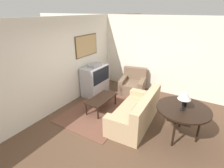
{
  "coord_description": "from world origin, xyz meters",
  "views": [
    {
      "loc": [
        -3.46,
        -1.75,
        2.86
      ],
      "look_at": [
        0.77,
        0.79,
        0.75
      ],
      "focal_mm": 28.0,
      "sensor_mm": 36.0,
      "label": 1
    }
  ],
  "objects_px": {
    "console_table": "(183,111)",
    "mantel_clock": "(185,101)",
    "table_lamp": "(185,95)",
    "coffee_table": "(101,99)",
    "armchair": "(133,85)",
    "tv": "(95,80)",
    "couch": "(136,113)"
  },
  "relations": [
    {
      "from": "tv",
      "to": "coffee_table",
      "type": "distance_m",
      "value": 1.2
    },
    {
      "from": "armchair",
      "to": "mantel_clock",
      "type": "height_order",
      "value": "mantel_clock"
    },
    {
      "from": "tv",
      "to": "armchair",
      "type": "relative_size",
      "value": 1.05
    },
    {
      "from": "armchair",
      "to": "mantel_clock",
      "type": "distance_m",
      "value": 2.58
    },
    {
      "from": "couch",
      "to": "console_table",
      "type": "xyz_separation_m",
      "value": [
        0.02,
        -1.13,
        0.42
      ]
    },
    {
      "from": "tv",
      "to": "coffee_table",
      "type": "xyz_separation_m",
      "value": [
        -0.84,
        -0.84,
        -0.17
      ]
    },
    {
      "from": "coffee_table",
      "to": "table_lamp",
      "type": "distance_m",
      "value": 2.43
    },
    {
      "from": "couch",
      "to": "mantel_clock",
      "type": "xyz_separation_m",
      "value": [
        0.19,
        -1.12,
        0.58
      ]
    },
    {
      "from": "console_table",
      "to": "armchair",
      "type": "bearing_deg",
      "value": 50.29
    },
    {
      "from": "coffee_table",
      "to": "mantel_clock",
      "type": "bearing_deg",
      "value": -87.05
    },
    {
      "from": "couch",
      "to": "console_table",
      "type": "relative_size",
      "value": 1.61
    },
    {
      "from": "table_lamp",
      "to": "tv",
      "type": "bearing_deg",
      "value": 72.58
    },
    {
      "from": "console_table",
      "to": "mantel_clock",
      "type": "xyz_separation_m",
      "value": [
        0.17,
        0.01,
        0.16
      ]
    },
    {
      "from": "couch",
      "to": "table_lamp",
      "type": "xyz_separation_m",
      "value": [
        -0.07,
        -1.11,
        0.85
      ]
    },
    {
      "from": "coffee_table",
      "to": "table_lamp",
      "type": "relative_size",
      "value": 2.25
    },
    {
      "from": "mantel_clock",
      "to": "couch",
      "type": "bearing_deg",
      "value": 99.56
    },
    {
      "from": "tv",
      "to": "console_table",
      "type": "distance_m",
      "value": 3.28
    },
    {
      "from": "tv",
      "to": "console_table",
      "type": "height_order",
      "value": "tv"
    },
    {
      "from": "armchair",
      "to": "coffee_table",
      "type": "bearing_deg",
      "value": -112.12
    },
    {
      "from": "mantel_clock",
      "to": "table_lamp",
      "type": "bearing_deg",
      "value": 179.78
    },
    {
      "from": "tv",
      "to": "console_table",
      "type": "xyz_separation_m",
      "value": [
        -0.89,
        -3.15,
        0.19
      ]
    },
    {
      "from": "table_lamp",
      "to": "coffee_table",
      "type": "bearing_deg",
      "value": 86.53
    },
    {
      "from": "mantel_clock",
      "to": "coffee_table",
      "type": "bearing_deg",
      "value": 92.95
    },
    {
      "from": "tv",
      "to": "armchair",
      "type": "distance_m",
      "value": 1.4
    },
    {
      "from": "armchair",
      "to": "coffee_table",
      "type": "xyz_separation_m",
      "value": [
        -1.63,
        0.29,
        0.08
      ]
    },
    {
      "from": "console_table",
      "to": "mantel_clock",
      "type": "relative_size",
      "value": 6.71
    },
    {
      "from": "table_lamp",
      "to": "couch",
      "type": "bearing_deg",
      "value": 86.42
    },
    {
      "from": "tv",
      "to": "console_table",
      "type": "relative_size",
      "value": 0.94
    },
    {
      "from": "coffee_table",
      "to": "table_lamp",
      "type": "height_order",
      "value": "table_lamp"
    },
    {
      "from": "couch",
      "to": "tv",
      "type": "bearing_deg",
      "value": -117.49
    },
    {
      "from": "armchair",
      "to": "table_lamp",
      "type": "bearing_deg",
      "value": -53.41
    },
    {
      "from": "armchair",
      "to": "mantel_clock",
      "type": "relative_size",
      "value": 6.0
    }
  ]
}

